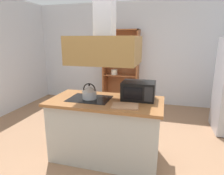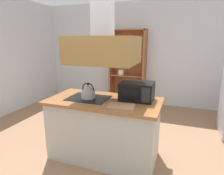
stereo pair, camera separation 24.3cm
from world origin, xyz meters
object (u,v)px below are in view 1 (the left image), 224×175
Objects in this scene: kettle at (89,92)px; microwave at (138,91)px; cutting_board at (125,106)px; dish_cabinet at (121,71)px.

kettle is 0.71m from microwave.
cutting_board is (0.57, -0.20, -0.09)m from kettle.
dish_cabinet is at bearing 92.72° from kettle.
cutting_board is (0.69, -2.81, 0.02)m from dish_cabinet.
dish_cabinet reaches higher than kettle.
cutting_board is at bearing -19.25° from kettle.
microwave is at bearing 13.35° from kettle.
dish_cabinet is 2.89m from cutting_board.
dish_cabinet reaches higher than cutting_board.
microwave is at bearing 71.67° from cutting_board.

